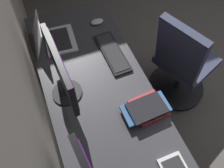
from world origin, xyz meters
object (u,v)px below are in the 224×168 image
Objects in this scene: monitor_secondary at (61,72)px; book_stack_near at (147,108)px; laptop_leftmost at (51,38)px; drawer_pedestal at (114,156)px; mouse_main at (97,22)px; office_chair at (181,65)px; keyboard_main at (112,53)px.

monitor_secondary is 0.57m from book_stack_near.
monitor_secondary is 0.52m from laptop_leftmost.
monitor_secondary is at bearing 178.21° from laptop_leftmost.
mouse_main is at bearing -13.81° from drawer_pedestal.
office_chair reaches higher than laptop_leftmost.
office_chair is at bearing -85.30° from monitor_secondary.
laptop_leftmost is at bearing 54.72° from keyboard_main.
mouse_main reaches higher than keyboard_main.
office_chair is (0.08, -1.00, -0.51)m from monitor_secondary.
mouse_main is (0.97, -0.24, 0.40)m from drawer_pedestal.
book_stack_near is at bearing 124.74° from office_chair.
monitor_secondary is (0.41, 0.17, 0.62)m from drawer_pedestal.
monitor_secondary is at bearing 143.85° from mouse_main.
monitor_secondary is 4.75× the size of mouse_main.
mouse_main is 0.87m from book_stack_near.
book_stack_near is at bearing -178.57° from mouse_main.
book_stack_near is 0.31× the size of office_chair.
book_stack_near is (-0.80, -0.42, -0.02)m from laptop_leftmost.
book_stack_near is (-0.52, -0.03, 0.02)m from keyboard_main.
mouse_main reaches higher than drawer_pedestal.
monitor_secondary is 1.66× the size of book_stack_near.
laptop_leftmost reaches higher than book_stack_near.
drawer_pedestal is at bearing 159.30° from keyboard_main.
drawer_pedestal is 1.41× the size of monitor_secondary.
monitor_secondary is 0.51m from keyboard_main.
office_chair is (0.49, -0.83, 0.11)m from drawer_pedestal.
laptop_leftmost is 1.11m from office_chair.
monitor_secondary is at bearing 117.38° from keyboard_main.
monitor_secondary is at bearing 54.01° from book_stack_near.
monitor_secondary reaches higher than office_chair.
monitor_secondary reaches higher than keyboard_main.
book_stack_near is at bearing -177.06° from keyboard_main.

